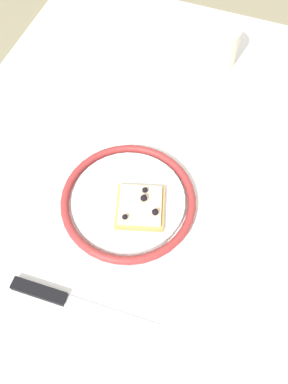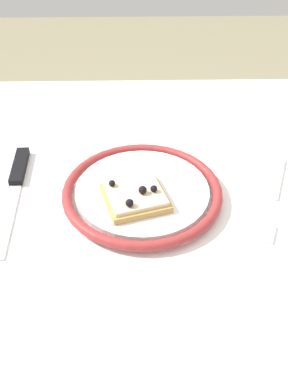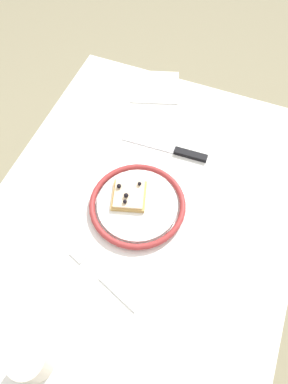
{
  "view_description": "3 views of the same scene",
  "coord_description": "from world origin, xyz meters",
  "px_view_note": "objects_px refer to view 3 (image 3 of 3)",
  "views": [
    {
      "loc": [
        0.37,
        0.16,
        1.4
      ],
      "look_at": [
        0.04,
        0.04,
        0.78
      ],
      "focal_mm": 39.13,
      "sensor_mm": 36.0,
      "label": 1
    },
    {
      "loc": [
        0.06,
        0.53,
        1.19
      ],
      "look_at": [
        0.05,
        0.03,
        0.78
      ],
      "focal_mm": 42.05,
      "sensor_mm": 36.0,
      "label": 2
    },
    {
      "loc": [
        -0.33,
        -0.15,
        1.54
      ],
      "look_at": [
        0.08,
        0.01,
        0.79
      ],
      "focal_mm": 33.99,
      "sensor_mm": 36.0,
      "label": 3
    }
  ],
  "objects_px": {
    "plate": "(137,205)",
    "fork": "(103,279)",
    "knife": "(179,152)",
    "cup": "(31,362)",
    "napkin": "(155,87)",
    "dining_table": "(137,244)",
    "pizza_slice_near": "(129,195)"
  },
  "relations": [
    {
      "from": "plate",
      "to": "fork",
      "type": "xyz_separation_m",
      "value": [
        -0.2,
        0.0,
        -0.01
      ]
    },
    {
      "from": "plate",
      "to": "knife",
      "type": "bearing_deg",
      "value": -12.11
    },
    {
      "from": "fork",
      "to": "cup",
      "type": "distance_m",
      "value": 0.21
    },
    {
      "from": "knife",
      "to": "plate",
      "type": "bearing_deg",
      "value": 167.89
    },
    {
      "from": "napkin",
      "to": "dining_table",
      "type": "bearing_deg",
      "value": -165.04
    },
    {
      "from": "knife",
      "to": "pizza_slice_near",
      "type": "bearing_deg",
      "value": 159.76
    },
    {
      "from": "plate",
      "to": "pizza_slice_near",
      "type": "height_order",
      "value": "pizza_slice_near"
    },
    {
      "from": "dining_table",
      "to": "napkin",
      "type": "relative_size",
      "value": 7.28
    },
    {
      "from": "fork",
      "to": "napkin",
      "type": "height_order",
      "value": "same"
    },
    {
      "from": "pizza_slice_near",
      "to": "cup",
      "type": "xyz_separation_m",
      "value": [
        -0.41,
        0.03,
        0.02
      ]
    },
    {
      "from": "dining_table",
      "to": "napkin",
      "type": "distance_m",
      "value": 0.48
    },
    {
      "from": "pizza_slice_near",
      "to": "fork",
      "type": "relative_size",
      "value": 0.54
    },
    {
      "from": "plate",
      "to": "knife",
      "type": "xyz_separation_m",
      "value": [
        0.19,
        -0.04,
        -0.01
      ]
    },
    {
      "from": "dining_table",
      "to": "cup",
      "type": "relative_size",
      "value": 12.13
    },
    {
      "from": "knife",
      "to": "cup",
      "type": "distance_m",
      "value": 0.6
    },
    {
      "from": "plate",
      "to": "knife",
      "type": "height_order",
      "value": "plate"
    },
    {
      "from": "plate",
      "to": "fork",
      "type": "height_order",
      "value": "plate"
    },
    {
      "from": "cup",
      "to": "dining_table",
      "type": "bearing_deg",
      "value": -11.79
    },
    {
      "from": "plate",
      "to": "cup",
      "type": "relative_size",
      "value": 2.78
    },
    {
      "from": "dining_table",
      "to": "plate",
      "type": "relative_size",
      "value": 4.36
    },
    {
      "from": "pizza_slice_near",
      "to": "knife",
      "type": "relative_size",
      "value": 0.43
    },
    {
      "from": "plate",
      "to": "napkin",
      "type": "xyz_separation_m",
      "value": [
        0.4,
        0.1,
        -0.01
      ]
    },
    {
      "from": "cup",
      "to": "napkin",
      "type": "distance_m",
      "value": 0.8
    },
    {
      "from": "pizza_slice_near",
      "to": "napkin",
      "type": "distance_m",
      "value": 0.4
    },
    {
      "from": "plate",
      "to": "fork",
      "type": "bearing_deg",
      "value": 178.7
    },
    {
      "from": "dining_table",
      "to": "pizza_slice_near",
      "type": "distance_m",
      "value": 0.15
    },
    {
      "from": "knife",
      "to": "napkin",
      "type": "xyz_separation_m",
      "value": [
        0.21,
        0.15,
        -0.0
      ]
    },
    {
      "from": "knife",
      "to": "dining_table",
      "type": "bearing_deg",
      "value": 174.37
    },
    {
      "from": "dining_table",
      "to": "cup",
      "type": "bearing_deg",
      "value": 168.21
    },
    {
      "from": "pizza_slice_near",
      "to": "fork",
      "type": "xyz_separation_m",
      "value": [
        -0.21,
        -0.02,
        -0.02
      ]
    },
    {
      "from": "pizza_slice_near",
      "to": "knife",
      "type": "distance_m",
      "value": 0.2
    },
    {
      "from": "pizza_slice_near",
      "to": "knife",
      "type": "bearing_deg",
      "value": -20.24
    }
  ]
}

